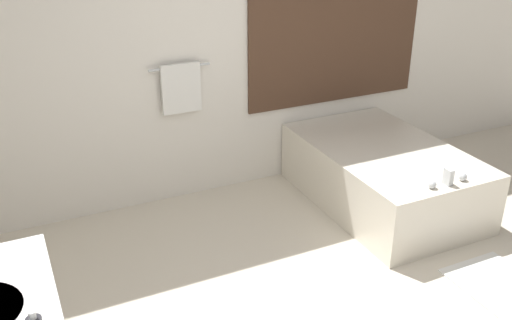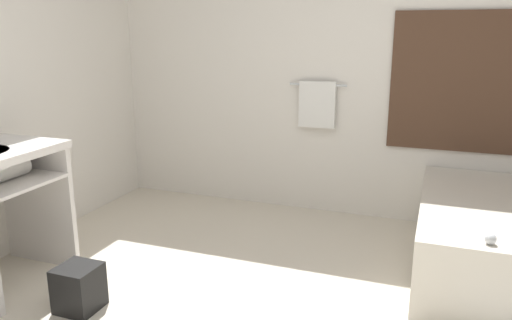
{
  "view_description": "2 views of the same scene",
  "coord_description": "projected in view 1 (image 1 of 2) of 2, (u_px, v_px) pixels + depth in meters",
  "views": [
    {
      "loc": [
        -1.61,
        -2.02,
        2.38
      ],
      "look_at": [
        -0.26,
        0.84,
        0.9
      ],
      "focal_mm": 40.0,
      "sensor_mm": 36.0,
      "label": 1
    },
    {
      "loc": [
        0.7,
        -2.07,
        1.61
      ],
      "look_at": [
        -0.35,
        0.77,
        0.82
      ],
      "focal_mm": 35.0,
      "sensor_mm": 36.0,
      "label": 2
    }
  ],
  "objects": [
    {
      "name": "wall_back_with_blinds",
      "position": [
        216.0,
        36.0,
        4.55
      ],
      "size": [
        7.4,
        0.13,
        2.7
      ],
      "color": "white",
      "rests_on": "ground_plane"
    },
    {
      "name": "bathtub",
      "position": [
        383.0,
        173.0,
        4.73
      ],
      "size": [
        1.03,
        1.64,
        0.63
      ],
      "color": "silver",
      "rests_on": "ground_plane"
    },
    {
      "name": "bath_mat",
      "position": [
        499.0,
        285.0,
        3.8
      ],
      "size": [
        0.52,
        0.61,
        0.02
      ],
      "color": "white",
      "rests_on": "ground_plane"
    }
  ]
}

